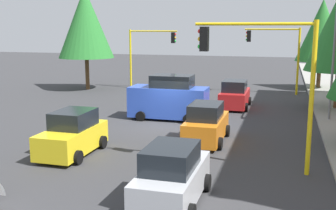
{
  "coord_description": "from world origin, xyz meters",
  "views": [
    {
      "loc": [
        22.15,
        6.49,
        5.65
      ],
      "look_at": [
        -0.42,
        0.03,
        1.2
      ],
      "focal_mm": 43.97,
      "sensor_mm": 36.0,
      "label": 1
    }
  ],
  "objects_px": {
    "traffic_signal_far_left": "(277,47)",
    "tree_opposite_side": "(85,23)",
    "traffic_signal_near_left": "(265,66)",
    "delivery_van_blue": "(169,99)",
    "car_red": "(235,95)",
    "car_orange": "(206,124)",
    "street_lamp_curbside": "(335,50)",
    "car_silver": "(172,177)",
    "traffic_signal_far_right": "(149,47)",
    "tree_roadside_far": "(322,30)",
    "car_yellow": "(73,135)"
  },
  "relations": [
    {
      "from": "traffic_signal_near_left",
      "to": "tree_roadside_far",
      "type": "xyz_separation_m",
      "value": [
        -24.0,
        3.76,
        1.19
      ]
    },
    {
      "from": "traffic_signal_near_left",
      "to": "tree_opposite_side",
      "type": "distance_m",
      "value": 24.65
    },
    {
      "from": "car_red",
      "to": "traffic_signal_near_left",
      "type": "bearing_deg",
      "value": 11.49
    },
    {
      "from": "traffic_signal_near_left",
      "to": "car_silver",
      "type": "height_order",
      "value": "traffic_signal_near_left"
    },
    {
      "from": "traffic_signal_near_left",
      "to": "traffic_signal_far_left",
      "type": "bearing_deg",
      "value": -179.87
    },
    {
      "from": "traffic_signal_far_right",
      "to": "car_red",
      "type": "relative_size",
      "value": 1.34
    },
    {
      "from": "traffic_signal_far_left",
      "to": "car_silver",
      "type": "xyz_separation_m",
      "value": [
        23.99,
        -2.54,
        -3.09
      ]
    },
    {
      "from": "car_yellow",
      "to": "car_red",
      "type": "distance_m",
      "value": 14.15
    },
    {
      "from": "tree_opposite_side",
      "to": "tree_roadside_far",
      "type": "bearing_deg",
      "value": 106.31
    },
    {
      "from": "traffic_signal_near_left",
      "to": "car_yellow",
      "type": "height_order",
      "value": "traffic_signal_near_left"
    },
    {
      "from": "car_yellow",
      "to": "tree_opposite_side",
      "type": "bearing_deg",
      "value": -155.03
    },
    {
      "from": "street_lamp_curbside",
      "to": "tree_roadside_far",
      "type": "distance_m",
      "value": 14.43
    },
    {
      "from": "tree_roadside_far",
      "to": "car_red",
      "type": "distance_m",
      "value": 13.6
    },
    {
      "from": "car_yellow",
      "to": "car_orange",
      "type": "height_order",
      "value": "same"
    },
    {
      "from": "traffic_signal_far_right",
      "to": "car_orange",
      "type": "relative_size",
      "value": 1.34
    },
    {
      "from": "delivery_van_blue",
      "to": "car_red",
      "type": "distance_m",
      "value": 5.98
    },
    {
      "from": "car_yellow",
      "to": "car_red",
      "type": "bearing_deg",
      "value": 156.28
    },
    {
      "from": "traffic_signal_near_left",
      "to": "traffic_signal_far_right",
      "type": "distance_m",
      "value": 23.02
    },
    {
      "from": "traffic_signal_far_left",
      "to": "traffic_signal_near_left",
      "type": "relative_size",
      "value": 0.95
    },
    {
      "from": "tree_roadside_far",
      "to": "car_yellow",
      "type": "bearing_deg",
      "value": -26.59
    },
    {
      "from": "traffic_signal_near_left",
      "to": "street_lamp_curbside",
      "type": "bearing_deg",
      "value": 160.17
    },
    {
      "from": "tree_opposite_side",
      "to": "car_red",
      "type": "bearing_deg",
      "value": 69.96
    },
    {
      "from": "traffic_signal_near_left",
      "to": "car_red",
      "type": "height_order",
      "value": "traffic_signal_near_left"
    },
    {
      "from": "traffic_signal_far_left",
      "to": "tree_roadside_far",
      "type": "height_order",
      "value": "tree_roadside_far"
    },
    {
      "from": "traffic_signal_far_right",
      "to": "car_red",
      "type": "distance_m",
      "value": 11.71
    },
    {
      "from": "traffic_signal_far_left",
      "to": "tree_opposite_side",
      "type": "relative_size",
      "value": 0.62
    },
    {
      "from": "tree_opposite_side",
      "to": "car_yellow",
      "type": "xyz_separation_m",
      "value": [
        18.11,
        8.43,
        -5.12
      ]
    },
    {
      "from": "traffic_signal_far_left",
      "to": "tree_roadside_far",
      "type": "relative_size",
      "value": 0.69
    },
    {
      "from": "car_red",
      "to": "car_silver",
      "type": "bearing_deg",
      "value": 0.08
    },
    {
      "from": "car_yellow",
      "to": "car_orange",
      "type": "distance_m",
      "value": 6.52
    },
    {
      "from": "traffic_signal_far_left",
      "to": "delivery_van_blue",
      "type": "relative_size",
      "value": 1.17
    },
    {
      "from": "traffic_signal_far_right",
      "to": "tree_opposite_side",
      "type": "distance_m",
      "value": 6.09
    },
    {
      "from": "delivery_van_blue",
      "to": "tree_roadside_far",
      "type": "bearing_deg",
      "value": 148.38
    },
    {
      "from": "traffic_signal_near_left",
      "to": "car_orange",
      "type": "xyz_separation_m",
      "value": [
        -3.55,
        -2.9,
        -3.28
      ]
    },
    {
      "from": "tree_opposite_side",
      "to": "car_silver",
      "type": "xyz_separation_m",
      "value": [
        21.99,
        14.15,
        -5.12
      ]
    },
    {
      "from": "street_lamp_curbside",
      "to": "tree_roadside_far",
      "type": "relative_size",
      "value": 0.86
    },
    {
      "from": "car_orange",
      "to": "street_lamp_curbside",
      "type": "bearing_deg",
      "value": 133.6
    },
    {
      "from": "car_yellow",
      "to": "car_orange",
      "type": "bearing_deg",
      "value": 124.11
    },
    {
      "from": "traffic_signal_near_left",
      "to": "traffic_signal_far_right",
      "type": "height_order",
      "value": "traffic_signal_near_left"
    },
    {
      "from": "street_lamp_curbside",
      "to": "car_red",
      "type": "bearing_deg",
      "value": -118.05
    },
    {
      "from": "delivery_van_blue",
      "to": "car_orange",
      "type": "distance_m",
      "value": 5.49
    },
    {
      "from": "tree_opposite_side",
      "to": "car_orange",
      "type": "xyz_separation_m",
      "value": [
        14.45,
        13.83,
        -5.12
      ]
    },
    {
      "from": "tree_roadside_far",
      "to": "car_yellow",
      "type": "distance_m",
      "value": 27.33
    },
    {
      "from": "traffic_signal_near_left",
      "to": "tree_opposite_side",
      "type": "height_order",
      "value": "tree_opposite_side"
    },
    {
      "from": "traffic_signal_far_right",
      "to": "car_red",
      "type": "height_order",
      "value": "traffic_signal_far_right"
    },
    {
      "from": "street_lamp_curbside",
      "to": "car_silver",
      "type": "relative_size",
      "value": 1.7
    },
    {
      "from": "delivery_van_blue",
      "to": "car_orange",
      "type": "height_order",
      "value": "delivery_van_blue"
    },
    {
      "from": "car_yellow",
      "to": "traffic_signal_far_left",
      "type": "bearing_deg",
      "value": 157.67
    },
    {
      "from": "car_silver",
      "to": "car_orange",
      "type": "distance_m",
      "value": 7.55
    },
    {
      "from": "traffic_signal_far_left",
      "to": "delivery_van_blue",
      "type": "bearing_deg",
      "value": -26.72
    }
  ]
}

